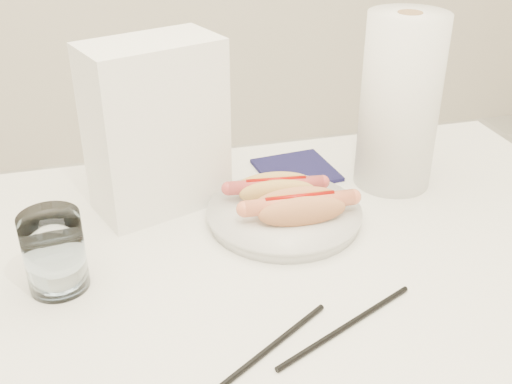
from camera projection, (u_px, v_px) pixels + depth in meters
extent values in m
cube|color=white|center=(250.00, 286.00, 0.86)|extent=(1.20, 0.80, 0.04)
cylinder|color=silver|center=(440.00, 292.00, 1.45)|extent=(0.04, 0.04, 0.71)
cylinder|color=silver|center=(284.00, 216.00, 0.96)|extent=(0.24, 0.24, 0.02)
ellipsoid|color=#E1AD5A|center=(277.00, 192.00, 0.97)|extent=(0.12, 0.04, 0.04)
ellipsoid|color=#E1AD5A|center=(274.00, 184.00, 0.99)|extent=(0.12, 0.04, 0.04)
ellipsoid|color=#E1AD5A|center=(276.00, 193.00, 0.98)|extent=(0.11, 0.06, 0.02)
cylinder|color=#C84846|center=(276.00, 185.00, 0.98)|extent=(0.15, 0.04, 0.02)
cylinder|color=#990A05|center=(276.00, 180.00, 0.97)|extent=(0.09, 0.02, 0.01)
ellipsoid|color=#D68653|center=(302.00, 211.00, 0.91)|extent=(0.13, 0.04, 0.05)
ellipsoid|color=#D68653|center=(297.00, 201.00, 0.94)|extent=(0.13, 0.04, 0.05)
ellipsoid|color=#D68653|center=(299.00, 212.00, 0.93)|extent=(0.12, 0.06, 0.02)
cylinder|color=#EF7A54|center=(300.00, 203.00, 0.92)|extent=(0.17, 0.03, 0.02)
cylinder|color=#990A05|center=(300.00, 197.00, 0.92)|extent=(0.10, 0.01, 0.01)
cylinder|color=white|center=(54.00, 252.00, 0.80)|extent=(0.08, 0.08, 0.11)
cylinder|color=black|center=(260.00, 356.00, 0.71)|extent=(0.20, 0.13, 0.01)
cylinder|color=black|center=(347.00, 326.00, 0.75)|extent=(0.21, 0.10, 0.01)
cube|color=white|center=(156.00, 127.00, 0.95)|extent=(0.23, 0.17, 0.27)
cube|color=#14123B|center=(296.00, 170.00, 1.11)|extent=(0.14, 0.14, 0.01)
cylinder|color=white|center=(400.00, 103.00, 1.01)|extent=(0.14, 0.14, 0.29)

